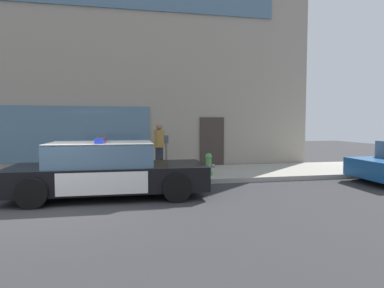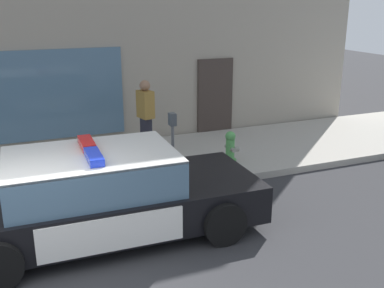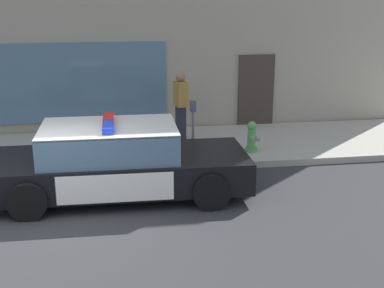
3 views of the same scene
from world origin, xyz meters
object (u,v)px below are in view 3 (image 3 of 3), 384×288
(fire_hydrant, at_px, (252,137))
(pedestrian_on_sidewalk, at_px, (181,105))
(police_cruiser, at_px, (117,161))
(parking_meter, at_px, (193,119))

(fire_hydrant, relative_size, pedestrian_on_sidewalk, 0.42)
(police_cruiser, xyz_separation_m, parking_meter, (1.69, 1.50, 0.40))
(fire_hydrant, bearing_deg, police_cruiser, -149.38)
(parking_meter, bearing_deg, pedestrian_on_sidewalk, 91.19)
(parking_meter, bearing_deg, fire_hydrant, 14.05)
(police_cruiser, xyz_separation_m, pedestrian_on_sidewalk, (1.66, 3.22, 0.33))
(fire_hydrant, height_order, pedestrian_on_sidewalk, pedestrian_on_sidewalk)
(fire_hydrant, height_order, parking_meter, parking_meter)
(pedestrian_on_sidewalk, bearing_deg, parking_meter, -102.48)
(pedestrian_on_sidewalk, height_order, parking_meter, pedestrian_on_sidewalk)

